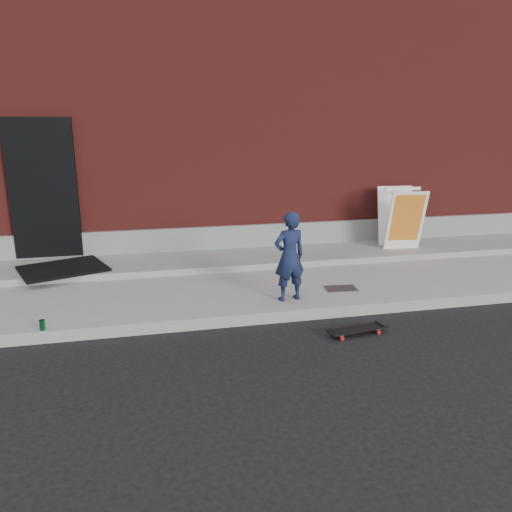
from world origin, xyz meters
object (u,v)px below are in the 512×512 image
object	(u,v)px
child	(289,257)
soda_can	(42,325)
skateboard	(357,329)
pizza_sign	(401,218)

from	to	relation	value
child	soda_can	bearing A→B (deg)	-3.85
soda_can	skateboard	bearing A→B (deg)	-9.31
pizza_sign	soda_can	xyz separation A→B (m)	(-5.67, -2.29, -0.58)
pizza_sign	soda_can	bearing A→B (deg)	-157.98
skateboard	pizza_sign	xyz separation A→B (m)	(2.06, 2.89, 0.73)
child	skateboard	world-z (taller)	child
skateboard	pizza_sign	distance (m)	3.62
skateboard	soda_can	bearing A→B (deg)	170.69
child	skateboard	size ratio (longest dim) A/B	1.61
pizza_sign	child	bearing A→B (deg)	-143.75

